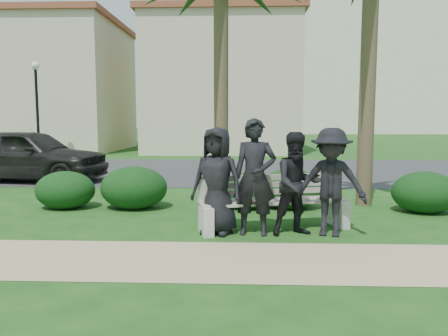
{
  "coord_description": "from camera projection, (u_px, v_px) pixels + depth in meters",
  "views": [
    {
      "loc": [
        0.06,
        -7.14,
        1.77
      ],
      "look_at": [
        -0.27,
        1.0,
        0.86
      ],
      "focal_mm": 35.0,
      "sensor_mm": 36.0,
      "label": 1
    }
  ],
  "objects": [
    {
      "name": "hedge_a",
      "position": [
        65.0,
        189.0,
        8.74
      ],
      "size": [
        1.18,
        0.98,
        0.77
      ],
      "primitive_type": "ellipsoid",
      "color": "black",
      "rests_on": "ground"
    },
    {
      "name": "stucco_bldg_right",
      "position": [
        223.0,
        86.0,
        24.79
      ],
      "size": [
        8.4,
        8.4,
        7.3
      ],
      "color": "beige",
      "rests_on": "ground"
    },
    {
      "name": "car_a",
      "position": [
        29.0,
        155.0,
        12.53
      ],
      "size": [
        4.62,
        2.27,
        1.52
      ],
      "primitive_type": "imported",
      "rotation": [
        0.0,
        0.0,
        1.46
      ],
      "color": "black",
      "rests_on": "ground"
    },
    {
      "name": "hotel_tower",
      "position": [
        344.0,
        34.0,
        59.85
      ],
      "size": [
        26.0,
        18.0,
        37.3
      ],
      "color": "beige",
      "rests_on": "ground"
    },
    {
      "name": "hedge_d",
      "position": [
        247.0,
        190.0,
        8.75
      ],
      "size": [
        1.12,
        0.93,
        0.73
      ],
      "primitive_type": "ellipsoid",
      "color": "black",
      "rests_on": "ground"
    },
    {
      "name": "asphalt_street",
      "position": [
        240.0,
        170.0,
        15.23
      ],
      "size": [
        160.0,
        8.0,
        0.01
      ],
      "primitive_type": "cube",
      "color": "#2D2D30",
      "rests_on": "ground"
    },
    {
      "name": "man_c",
      "position": [
        297.0,
        184.0,
        6.66
      ],
      "size": [
        0.9,
        0.78,
        1.59
      ],
      "primitive_type": "imported",
      "rotation": [
        0.0,
        0.0,
        0.27
      ],
      "color": "black",
      "rests_on": "ground"
    },
    {
      "name": "hedge_f",
      "position": [
        425.0,
        191.0,
        8.35
      ],
      "size": [
        1.24,
        1.03,
        0.81
      ],
      "primitive_type": "ellipsoid",
      "color": "black",
      "rests_on": "ground"
    },
    {
      "name": "man_d",
      "position": [
        331.0,
        182.0,
        6.61
      ],
      "size": [
        1.19,
        0.86,
        1.65
      ],
      "primitive_type": "imported",
      "rotation": [
        0.0,
        0.0,
        -0.25
      ],
      "color": "black",
      "rests_on": "ground"
    },
    {
      "name": "man_a",
      "position": [
        217.0,
        181.0,
        6.74
      ],
      "size": [
        0.94,
        0.77,
        1.66
      ],
      "primitive_type": "imported",
      "rotation": [
        0.0,
        0.0,
        -0.34
      ],
      "color": "black",
      "rests_on": "ground"
    },
    {
      "name": "park_bench",
      "position": [
        274.0,
        206.0,
        7.06
      ],
      "size": [
        2.55,
        1.16,
        0.84
      ],
      "rotation": [
        0.0,
        0.0,
        0.26
      ],
      "color": "#AFA392",
      "rests_on": "ground"
    },
    {
      "name": "footpath",
      "position": [
        236.0,
        261.0,
        5.5
      ],
      "size": [
        30.0,
        1.6,
        0.01
      ],
      "primitive_type": "cube",
      "color": "tan",
      "rests_on": "ground"
    },
    {
      "name": "man_b",
      "position": [
        255.0,
        177.0,
        6.67
      ],
      "size": [
        0.69,
        0.49,
        1.79
      ],
      "primitive_type": "imported",
      "rotation": [
        0.0,
        0.0,
        -0.09
      ],
      "color": "black",
      "rests_on": "ground"
    },
    {
      "name": "hedge_b",
      "position": [
        134.0,
        187.0,
        8.73
      ],
      "size": [
        1.34,
        1.1,
        0.87
      ],
      "primitive_type": "ellipsoid",
      "color": "black",
      "rests_on": "ground"
    },
    {
      "name": "ground",
      "position": [
        238.0,
        226.0,
        7.29
      ],
      "size": [
        160.0,
        160.0,
        0.0
      ],
      "primitive_type": "plane",
      "color": "#1A4714",
      "rests_on": "ground"
    },
    {
      "name": "street_lamp",
      "position": [
        37.0,
        93.0,
        19.24
      ],
      "size": [
        0.36,
        0.36,
        4.29
      ],
      "color": "black",
      "rests_on": "ground"
    },
    {
      "name": "hedge_e",
      "position": [
        290.0,
        188.0,
        8.75
      ],
      "size": [
        1.26,
        1.04,
        0.82
      ],
      "primitive_type": "ellipsoid",
      "color": "black",
      "rests_on": "ground"
    },
    {
      "name": "stucco_bldg_left",
      "position": [
        34.0,
        87.0,
        25.24
      ],
      "size": [
        10.4,
        8.4,
        7.3
      ],
      "color": "beige",
      "rests_on": "ground"
    }
  ]
}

